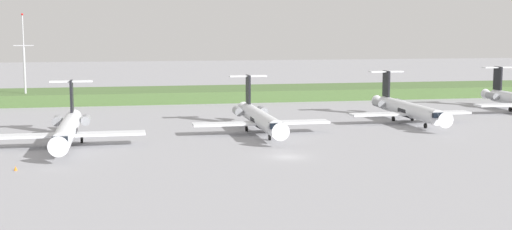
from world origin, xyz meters
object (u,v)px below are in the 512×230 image
regional_jet_fourth (407,109)px  safety_cone_front_marker (16,168)px  regional_jet_third (260,118)px  antenna_mast (24,67)px  regional_jet_second (68,129)px

regional_jet_fourth → safety_cone_front_marker: regional_jet_fourth is taller
regional_jet_third → safety_cone_front_marker: regional_jet_third is taller
safety_cone_front_marker → regional_jet_fourth: bearing=25.8°
regional_jet_third → safety_cone_front_marker: (-35.63, -24.31, -2.26)m
regional_jet_third → antenna_mast: size_ratio=1.49×
regional_jet_third → antenna_mast: antenna_mast is taller
regional_jet_second → regional_jet_fourth: 61.79m
regional_jet_fourth → regional_jet_second: bearing=-167.0°
regional_jet_second → safety_cone_front_marker: (-4.98, -17.55, -2.26)m
regional_jet_second → regional_jet_third: bearing=12.4°
regional_jet_third → safety_cone_front_marker: 43.19m
antenna_mast → safety_cone_front_marker: antenna_mast is taller
regional_jet_third → regional_jet_fourth: size_ratio=1.00×
regional_jet_fourth → safety_cone_front_marker: 72.42m
regional_jet_third → safety_cone_front_marker: bearing=-145.7°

